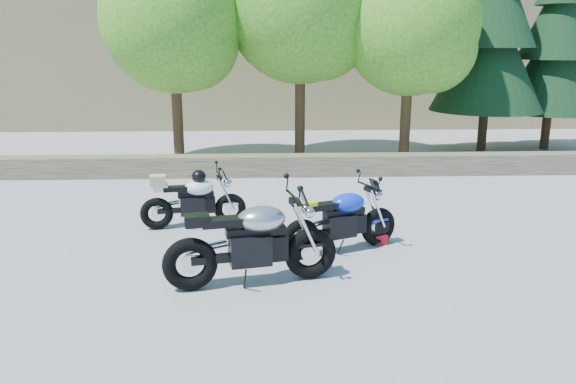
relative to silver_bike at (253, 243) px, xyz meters
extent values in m
plane|color=gray|center=(0.34, 0.95, -0.57)|extent=(90.00, 90.00, 0.00)
cube|color=#453F2E|center=(0.34, 6.45, -0.32)|extent=(22.00, 0.55, 0.50)
cylinder|color=#382314|center=(-2.16, 8.15, 0.94)|extent=(0.28, 0.28, 3.02)
sphere|color=#1F7119|center=(-2.16, 8.15, 3.21)|extent=(3.67, 3.67, 3.67)
sphere|color=#1F7119|center=(-1.66, 7.85, 2.56)|extent=(2.38, 2.38, 2.38)
cylinder|color=#382314|center=(1.14, 8.55, 1.11)|extent=(0.28, 0.28, 3.36)
sphere|color=#1F7119|center=(1.14, 8.55, 3.63)|extent=(4.08, 4.08, 4.08)
sphere|color=#1F7119|center=(1.64, 8.25, 2.91)|extent=(2.64, 2.64, 2.64)
cylinder|color=#382314|center=(3.94, 7.95, 0.89)|extent=(0.28, 0.28, 2.91)
sphere|color=#1F7119|center=(3.94, 7.95, 3.07)|extent=(3.54, 3.54, 3.54)
sphere|color=#1F7119|center=(4.44, 7.65, 2.45)|extent=(2.29, 2.29, 2.29)
cylinder|color=#382314|center=(6.54, 9.15, 0.51)|extent=(0.26, 0.26, 2.16)
cone|color=black|center=(6.54, 9.15, 2.31)|extent=(3.17, 3.17, 3.24)
cylinder|color=#382314|center=(8.74, 9.75, 0.39)|extent=(0.26, 0.26, 1.92)
cone|color=black|center=(8.74, 9.75, 1.99)|extent=(2.82, 2.82, 2.88)
cone|color=black|center=(8.74, 9.75, 3.40)|extent=(2.18, 2.18, 2.56)
torus|color=black|center=(0.77, 0.16, -0.21)|extent=(0.74, 0.32, 0.72)
torus|color=black|center=(-0.80, -0.17, -0.21)|extent=(0.74, 0.32, 0.72)
cylinder|color=silver|center=(0.77, 0.16, -0.21)|extent=(0.25, 0.09, 0.25)
cylinder|color=silver|center=(-0.80, -0.17, -0.21)|extent=(0.25, 0.09, 0.25)
cube|color=black|center=(-0.04, -0.01, -0.08)|extent=(0.59, 0.44, 0.40)
cube|color=black|center=(0.04, 0.01, 0.17)|extent=(0.80, 0.33, 0.11)
ellipsoid|color=#B3B4B8|center=(0.12, 0.02, 0.33)|extent=(0.72, 0.56, 0.34)
cube|color=black|center=(-0.37, -0.08, 0.33)|extent=(0.60, 0.35, 0.10)
cube|color=black|center=(-0.70, -0.14, 0.37)|extent=(0.35, 0.28, 0.15)
cylinder|color=black|center=(0.55, 0.12, 0.58)|extent=(0.19, 0.73, 0.04)
sphere|color=silver|center=(0.73, 0.15, 0.39)|extent=(0.20, 0.20, 0.20)
torus|color=black|center=(-0.45, 2.60, -0.29)|extent=(0.58, 0.24, 0.56)
torus|color=black|center=(-1.70, 2.38, -0.29)|extent=(0.58, 0.24, 0.56)
cylinder|color=silver|center=(-0.45, 2.60, -0.29)|extent=(0.20, 0.07, 0.19)
cylinder|color=silver|center=(-1.70, 2.38, -0.29)|extent=(0.20, 0.07, 0.19)
cube|color=black|center=(-1.10, 2.49, -0.18)|extent=(0.46, 0.34, 0.32)
cube|color=black|center=(-1.04, 2.50, 0.01)|extent=(0.63, 0.25, 0.09)
ellipsoid|color=white|center=(-0.97, 2.51, 0.14)|extent=(0.56, 0.43, 0.27)
cube|color=black|center=(-1.36, 2.44, 0.14)|extent=(0.47, 0.27, 0.08)
cube|color=white|center=(-1.62, 2.39, 0.17)|extent=(0.27, 0.22, 0.11)
cylinder|color=black|center=(-0.63, 2.57, 0.34)|extent=(0.13, 0.58, 0.03)
sphere|color=silver|center=(-0.49, 2.60, 0.19)|extent=(0.16, 0.16, 0.16)
ellipsoid|color=black|center=(-0.97, 2.51, 0.33)|extent=(0.29, 0.30, 0.23)
cube|color=tan|center=(-1.65, 2.39, 0.29)|extent=(0.30, 0.27, 0.18)
torus|color=black|center=(1.95, 1.44, -0.26)|extent=(0.62, 0.38, 0.61)
torus|color=black|center=(0.69, 0.90, -0.26)|extent=(0.62, 0.38, 0.61)
cylinder|color=silver|center=(1.95, 1.44, -0.26)|extent=(0.21, 0.12, 0.21)
cylinder|color=silver|center=(0.69, 0.90, -0.26)|extent=(0.21, 0.12, 0.21)
cube|color=black|center=(1.30, 1.16, -0.15)|extent=(0.53, 0.44, 0.34)
cube|color=black|center=(1.36, 1.19, 0.06)|extent=(0.67, 0.41, 0.10)
ellipsoid|color=#0D2ECE|center=(1.42, 1.22, 0.19)|extent=(0.65, 0.56, 0.29)
cube|color=black|center=(1.04, 1.05, 0.19)|extent=(0.52, 0.38, 0.09)
cube|color=#FDF90D|center=(0.77, 0.93, 0.23)|extent=(0.32, 0.28, 0.12)
cylinder|color=black|center=(1.77, 1.37, 0.41)|extent=(0.28, 0.59, 0.03)
sphere|color=silver|center=(1.91, 1.43, 0.25)|extent=(0.17, 0.17, 0.17)
cube|color=black|center=(1.98, 1.52, -0.38)|extent=(0.32, 0.26, 0.38)
cube|color=maroon|center=(2.01, 1.41, -0.48)|extent=(0.22, 0.09, 0.16)
camera|label=1|loc=(0.18, -6.94, 2.50)|focal=35.00mm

